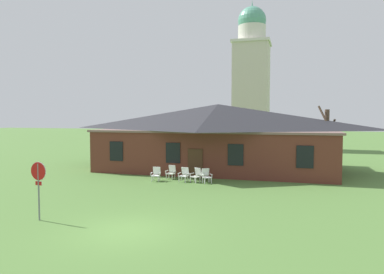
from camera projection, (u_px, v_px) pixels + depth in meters
The scene contains 10 objects.
ground_plane at pixel (127, 231), 13.57m from camera, with size 200.00×200.00×0.00m, color #517A38.
brick_building at pixel (218, 136), 29.84m from camera, with size 19.16×10.40×5.46m.
dome_tower at pixel (251, 81), 49.20m from camera, with size 5.18×5.18×20.51m.
stop_sign at pixel (38, 179), 14.90m from camera, with size 0.80×0.11×2.52m.
lawn_chair_by_porch at pixel (156, 174), 24.10m from camera, with size 0.70×0.73×0.96m.
lawn_chair_near_door at pixel (171, 172), 24.95m from camera, with size 0.68×0.71×0.96m.
lawn_chair_left_end at pixel (184, 174), 23.90m from camera, with size 0.69×0.72×0.96m.
lawn_chair_middle at pixel (196, 175), 23.68m from camera, with size 0.80×0.84×0.96m.
lawn_chair_right_end at pixel (206, 175), 23.44m from camera, with size 0.84×0.87×0.96m.
bare_tree_beside_building at pixel (327, 138), 27.84m from camera, with size 1.44×1.45×5.28m.
Camera 1 is at (6.08, -12.13, 4.44)m, focal length 32.89 mm.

